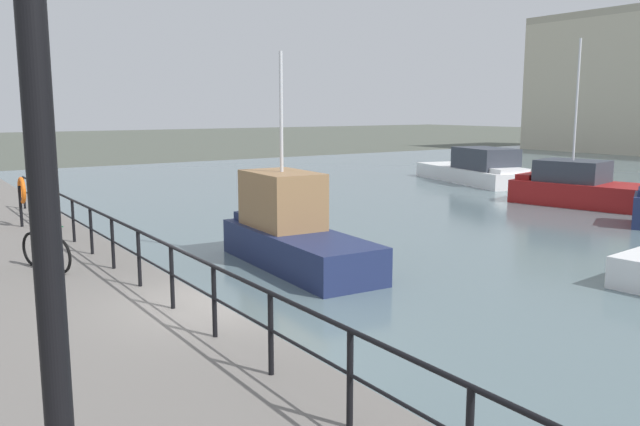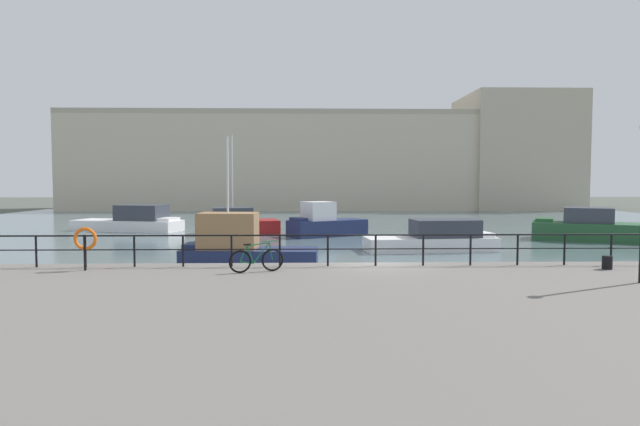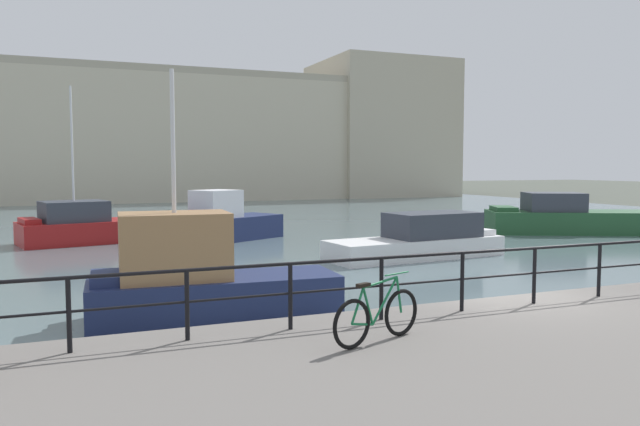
# 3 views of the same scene
# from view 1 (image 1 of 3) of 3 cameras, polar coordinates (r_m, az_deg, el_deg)

# --- Properties ---
(ground_plane) EXTENTS (240.00, 240.00, 0.00)m
(ground_plane) POSITION_cam_1_polar(r_m,az_deg,el_deg) (11.63, -9.02, -12.89)
(ground_plane) COLOR #4C5147
(moored_white_yacht) EXTENTS (9.05, 4.80, 2.10)m
(moored_white_yacht) POSITION_cam_1_polar(r_m,az_deg,el_deg) (39.20, 13.70, 3.77)
(moored_white_yacht) COLOR white
(moored_white_yacht) RESTS_ON water_basin
(moored_green_narrowboat) EXTENTS (6.31, 4.00, 7.42)m
(moored_green_narrowboat) POSITION_cam_1_polar(r_m,az_deg,el_deg) (31.57, 21.90, 2.14)
(moored_green_narrowboat) COLOR maroon
(moored_green_narrowboat) RESTS_ON water_basin
(moored_blue_motorboat) EXTENTS (6.04, 2.32, 5.91)m
(moored_blue_motorboat) POSITION_cam_1_polar(r_m,az_deg,el_deg) (18.03, -2.49, -1.60)
(moored_blue_motorboat) COLOR navy
(moored_blue_motorboat) RESTS_ON water_basin
(quay_railing) EXTENTS (22.81, 0.07, 1.08)m
(quay_railing) POSITION_cam_1_polar(r_m,az_deg,el_deg) (12.35, -15.76, -2.95)
(quay_railing) COLOR black
(quay_railing) RESTS_ON quay_promenade
(parked_bicycle) EXTENTS (1.69, 0.64, 0.98)m
(parked_bicycle) POSITION_cam_1_polar(r_m,az_deg,el_deg) (14.33, -23.09, -3.11)
(parked_bicycle) COLOR black
(parked_bicycle) RESTS_ON quay_promenade
(life_ring_stand) EXTENTS (0.75, 0.16, 1.40)m
(life_ring_stand) POSITION_cam_1_polar(r_m,az_deg,el_deg) (19.73, -24.88, 1.70)
(life_ring_stand) COLOR black
(life_ring_stand) RESTS_ON quay_promenade
(quay_lamp_post) EXTENTS (0.32, 0.32, 4.54)m
(quay_lamp_post) POSITION_cam_1_polar(r_m,az_deg,el_deg) (2.83, -23.24, 1.13)
(quay_lamp_post) COLOR black
(quay_lamp_post) RESTS_ON quay_promenade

